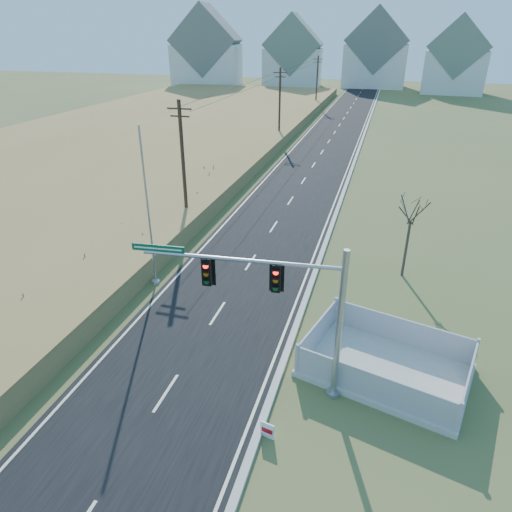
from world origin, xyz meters
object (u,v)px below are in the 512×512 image
(open_sign, at_px, (267,430))
(flagpole, at_px, (150,226))
(traffic_signal_mast, at_px, (291,305))
(fence_enclosure, at_px, (385,367))
(bare_tree, at_px, (412,209))

(open_sign, relative_size, flagpole, 0.07)
(traffic_signal_mast, distance_m, flagpole, 11.27)
(traffic_signal_mast, xyz_separation_m, fence_enclosure, (3.78, 2.13, -3.77))
(traffic_signal_mast, distance_m, bare_tree, 12.19)
(flagpole, xyz_separation_m, bare_tree, (13.75, 4.89, 0.61))
(fence_enclosure, relative_size, flagpole, 0.84)
(fence_enclosure, distance_m, flagpole, 14.11)
(open_sign, relative_size, bare_tree, 0.13)
(traffic_signal_mast, xyz_separation_m, flagpole, (-9.24, 6.43, -0.46))
(traffic_signal_mast, bearing_deg, flagpole, 140.04)
(traffic_signal_mast, distance_m, fence_enclosure, 5.75)
(traffic_signal_mast, bearing_deg, bare_tree, 63.14)
(bare_tree, bearing_deg, fence_enclosure, -94.54)
(bare_tree, bearing_deg, traffic_signal_mast, -111.72)
(fence_enclosure, bearing_deg, flagpole, 176.67)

